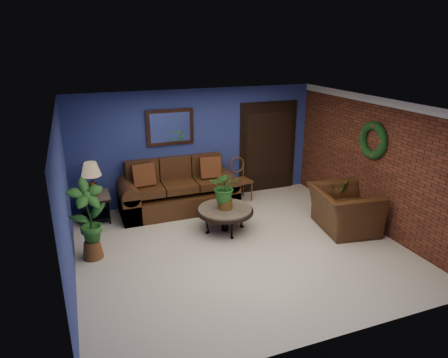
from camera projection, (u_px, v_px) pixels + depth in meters
name	position (u px, v px, depth m)	size (l,w,h in m)	color
floor	(240.00, 247.00, 7.06)	(5.50, 5.50, 0.00)	beige
wall_back	(197.00, 146.00, 8.86)	(5.50, 0.04, 2.50)	navy
wall_left	(65.00, 204.00, 5.73)	(0.04, 5.00, 2.50)	navy
wall_right_brick	(374.00, 164.00, 7.57)	(0.04, 5.00, 2.50)	#612B1B
ceiling	(242.00, 106.00, 6.24)	(5.50, 5.00, 0.02)	silver
crown_molding	(381.00, 101.00, 7.17)	(0.03, 5.00, 0.14)	white
wall_mirror	(170.00, 127.00, 8.47)	(1.02, 0.06, 0.77)	#402516
closet_door	(268.00, 148.00, 9.48)	(1.44, 0.06, 2.18)	black
wreath	(373.00, 140.00, 7.45)	(0.72, 0.72, 0.16)	black
sofa	(178.00, 193.00, 8.60)	(2.46, 1.06, 1.11)	#482714
coffee_table	(225.00, 211.00, 7.56)	(1.08, 1.08, 0.46)	#504C46
end_table	(94.00, 201.00, 7.96)	(0.63, 0.63, 0.57)	#504C46
table_lamp	(91.00, 175.00, 7.78)	(0.39, 0.39, 0.64)	#402516
side_chair	(239.00, 176.00, 9.04)	(0.48, 0.48, 0.98)	brown
armchair	(344.00, 209.00, 7.65)	(1.24, 1.08, 0.81)	#482714
coffee_plant	(225.00, 188.00, 7.41)	(0.69, 0.65, 0.74)	brown
floor_plant	(338.00, 198.00, 8.10)	(0.42, 0.36, 0.83)	brown
tall_plant	(89.00, 217.00, 6.50)	(0.70, 0.57, 1.39)	brown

